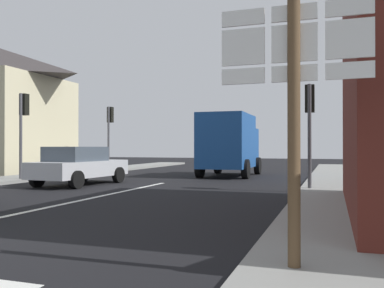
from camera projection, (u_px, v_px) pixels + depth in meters
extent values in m
plane|color=black|center=(141.00, 188.00, 14.91)|extent=(80.00, 80.00, 0.00)
cube|color=gray|center=(337.00, 200.00, 10.90)|extent=(2.22, 44.00, 0.14)
cube|color=silver|center=(76.00, 201.00, 11.12)|extent=(0.16, 12.00, 0.01)
cube|color=beige|center=(30.00, 163.00, 28.25)|extent=(5.07, 1.20, 0.70)
cube|color=#B7BABF|center=(80.00, 169.00, 16.08)|extent=(2.00, 4.30, 0.60)
cube|color=#47515B|center=(76.00, 154.00, 15.85)|extent=(1.67, 2.19, 0.55)
cylinder|color=black|center=(83.00, 174.00, 17.65)|extent=(0.26, 0.65, 0.64)
cylinder|color=black|center=(118.00, 175.00, 17.00)|extent=(0.26, 0.65, 0.64)
cylinder|color=black|center=(37.00, 178.00, 15.15)|extent=(0.26, 0.65, 0.64)
cylinder|color=black|center=(77.00, 180.00, 14.49)|extent=(0.26, 0.65, 0.64)
cube|color=#19478C|center=(227.00, 141.00, 20.34)|extent=(2.23, 3.72, 2.60)
cube|color=#19478C|center=(238.00, 147.00, 22.72)|extent=(2.10, 1.32, 2.00)
cube|color=#47515B|center=(238.00, 133.00, 22.77)|extent=(1.76, 0.12, 0.70)
cylinder|color=black|center=(218.00, 165.00, 23.01)|extent=(0.29, 0.90, 0.90)
cylinder|color=black|center=(258.00, 166.00, 22.32)|extent=(0.29, 0.90, 0.90)
cylinder|color=black|center=(200.00, 168.00, 19.78)|extent=(0.29, 0.90, 0.90)
cylinder|color=black|center=(246.00, 169.00, 19.09)|extent=(0.29, 0.90, 0.90)
cylinder|color=brown|center=(294.00, 134.00, 4.59)|extent=(0.14, 0.14, 3.20)
cube|color=white|center=(243.00, 18.00, 4.84)|extent=(0.50, 0.03, 0.18)
cube|color=black|center=(243.00, 18.00, 4.85)|extent=(0.43, 0.01, 0.13)
cube|color=white|center=(243.00, 47.00, 4.83)|extent=(0.50, 0.03, 0.42)
cube|color=black|center=(243.00, 47.00, 4.85)|extent=(0.43, 0.01, 0.32)
cube|color=white|center=(243.00, 76.00, 4.83)|extent=(0.50, 0.03, 0.18)
cube|color=black|center=(243.00, 77.00, 4.85)|extent=(0.43, 0.01, 0.13)
cube|color=white|center=(294.00, 13.00, 4.65)|extent=(0.50, 0.03, 0.18)
cube|color=black|center=(294.00, 13.00, 4.67)|extent=(0.43, 0.01, 0.13)
cube|color=white|center=(294.00, 43.00, 4.65)|extent=(0.50, 0.03, 0.42)
cube|color=black|center=(294.00, 43.00, 4.67)|extent=(0.43, 0.01, 0.32)
cube|color=white|center=(294.00, 73.00, 4.65)|extent=(0.50, 0.03, 0.18)
cube|color=black|center=(294.00, 74.00, 4.66)|extent=(0.43, 0.01, 0.13)
cube|color=white|center=(350.00, 7.00, 4.47)|extent=(0.50, 0.03, 0.18)
cube|color=black|center=(349.00, 8.00, 4.48)|extent=(0.43, 0.01, 0.13)
cube|color=white|center=(350.00, 39.00, 4.46)|extent=(0.50, 0.03, 0.42)
cube|color=black|center=(350.00, 39.00, 4.48)|extent=(0.43, 0.01, 0.32)
cube|color=white|center=(350.00, 70.00, 4.46)|extent=(0.50, 0.03, 0.18)
cube|color=black|center=(350.00, 71.00, 4.48)|extent=(0.43, 0.01, 0.13)
cylinder|color=#47474C|center=(108.00, 139.00, 24.08)|extent=(0.12, 0.12, 3.79)
cube|color=black|center=(110.00, 115.00, 24.28)|extent=(0.30, 0.28, 0.90)
sphere|color=red|center=(111.00, 110.00, 24.42)|extent=(0.18, 0.18, 0.18)
sphere|color=#3C2303|center=(111.00, 115.00, 24.41)|extent=(0.18, 0.18, 0.18)
sphere|color=black|center=(111.00, 120.00, 24.41)|extent=(0.18, 0.18, 0.18)
cylinder|color=#47474C|center=(21.00, 138.00, 17.30)|extent=(0.12, 0.12, 3.69)
cube|color=black|center=(24.00, 105.00, 17.50)|extent=(0.30, 0.28, 0.90)
sphere|color=red|center=(27.00, 99.00, 17.64)|extent=(0.18, 0.18, 0.18)
sphere|color=#3C2303|center=(27.00, 105.00, 17.63)|extent=(0.18, 0.18, 0.18)
sphere|color=black|center=(27.00, 112.00, 17.63)|extent=(0.18, 0.18, 0.18)
cylinder|color=#47474C|center=(310.00, 138.00, 13.42)|extent=(0.12, 0.12, 3.49)
cube|color=black|center=(310.00, 99.00, 13.62)|extent=(0.30, 0.28, 0.90)
sphere|color=red|center=(310.00, 91.00, 13.75)|extent=(0.18, 0.18, 0.18)
sphere|color=#3C2303|center=(310.00, 99.00, 13.75)|extent=(0.18, 0.18, 0.18)
sphere|color=black|center=(310.00, 108.00, 13.75)|extent=(0.18, 0.18, 0.18)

